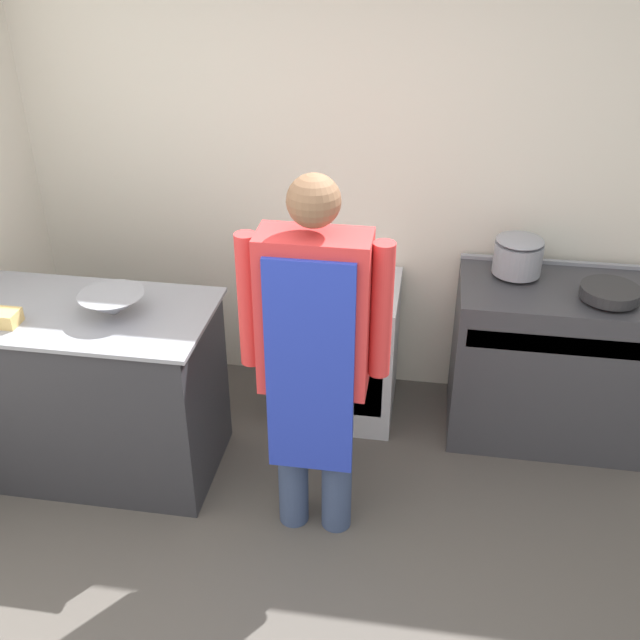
# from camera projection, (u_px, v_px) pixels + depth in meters

# --- Properties ---
(wall_back) EXTENTS (8.00, 0.05, 2.70)m
(wall_back) POSITION_uv_depth(u_px,v_px,m) (339.00, 164.00, 4.04)
(wall_back) COLOR silver
(wall_back) RESTS_ON ground_plane
(prep_counter) EXTENTS (1.25, 0.69, 0.92)m
(prep_counter) POSITION_uv_depth(u_px,v_px,m) (94.00, 390.00, 3.75)
(prep_counter) COLOR #2D2D33
(prep_counter) RESTS_ON ground_plane
(stove) EXTENTS (1.02, 0.60, 0.91)m
(stove) POSITION_uv_depth(u_px,v_px,m) (549.00, 361.00, 4.01)
(stove) COLOR #38383D
(stove) RESTS_ON ground_plane
(fridge_unit) EXTENTS (0.64, 0.59, 0.78)m
(fridge_unit) POSITION_uv_depth(u_px,v_px,m) (339.00, 348.00, 4.22)
(fridge_unit) COLOR silver
(fridge_unit) RESTS_ON ground_plane
(person_cook) EXTENTS (0.64, 0.24, 1.74)m
(person_cook) POSITION_uv_depth(u_px,v_px,m) (314.00, 347.00, 3.11)
(person_cook) COLOR #38476B
(person_cook) RESTS_ON ground_plane
(mixing_bowl) EXTENTS (0.30, 0.30, 0.11)m
(mixing_bowl) POSITION_uv_depth(u_px,v_px,m) (112.00, 305.00, 3.46)
(mixing_bowl) COLOR gray
(mixing_bowl) RESTS_ON prep_counter
(plastic_tub) EXTENTS (0.11, 0.11, 0.07)m
(plastic_tub) POSITION_uv_depth(u_px,v_px,m) (6.00, 318.00, 3.40)
(plastic_tub) COLOR #D8B266
(plastic_tub) RESTS_ON prep_counter
(stock_pot) EXTENTS (0.25, 0.25, 0.20)m
(stock_pot) POSITION_uv_depth(u_px,v_px,m) (518.00, 255.00, 3.85)
(stock_pot) COLOR gray
(stock_pot) RESTS_ON stove
(saute_pan) EXTENTS (0.29, 0.29, 0.06)m
(saute_pan) POSITION_uv_depth(u_px,v_px,m) (610.00, 292.00, 3.65)
(saute_pan) COLOR #262628
(saute_pan) RESTS_ON stove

